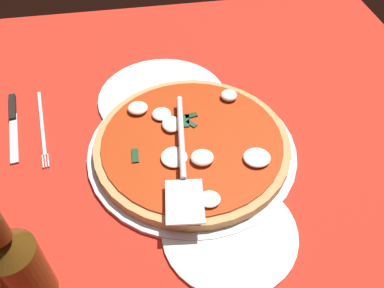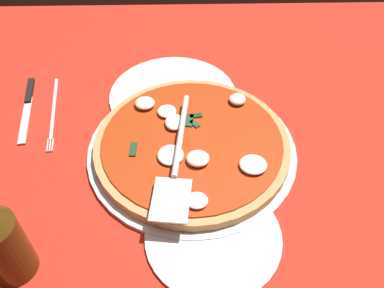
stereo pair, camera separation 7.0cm
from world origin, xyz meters
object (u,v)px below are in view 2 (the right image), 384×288
(place_setting_near, at_px, (40,109))
(dinner_plate_left, at_px, (173,96))
(pizza, at_px, (192,144))
(pizza_server, at_px, (177,159))
(dinner_plate_right, at_px, (213,236))

(place_setting_near, bearing_deg, dinner_plate_left, 89.17)
(pizza, xyz_separation_m, pizza_server, (0.06, -0.03, 0.03))
(dinner_plate_left, height_order, pizza_server, pizza_server)
(pizza, bearing_deg, place_setting_near, -111.64)
(dinner_plate_right, relative_size, pizza_server, 0.75)
(dinner_plate_right, xyz_separation_m, place_setting_near, (-0.29, -0.32, -0.00))
(pizza, height_order, place_setting_near, pizza)
(dinner_plate_left, bearing_deg, pizza, 13.10)
(dinner_plate_right, bearing_deg, pizza_server, -155.48)
(pizza, xyz_separation_m, place_setting_near, (-0.12, -0.29, -0.02))
(dinner_plate_left, xyz_separation_m, pizza, (0.15, 0.04, 0.02))
(dinner_plate_right, height_order, pizza, pizza)
(dinner_plate_left, height_order, place_setting_near, place_setting_near)
(place_setting_near, bearing_deg, pizza, 60.17)
(dinner_plate_right, bearing_deg, place_setting_near, -131.93)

